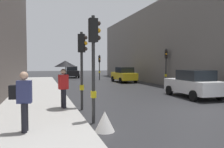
% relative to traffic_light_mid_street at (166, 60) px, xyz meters
% --- Properties ---
extents(ground_plane, '(120.00, 120.00, 0.00)m').
position_rel_traffic_light_mid_street_xyz_m(ground_plane, '(-4.77, -10.23, -2.49)').
color(ground_plane, '#28282B').
extents(sidewalk_kerb, '(3.43, 40.00, 0.16)m').
position_rel_traffic_light_mid_street_xyz_m(sidewalk_kerb, '(-11.57, -4.23, -2.41)').
color(sidewalk_kerb, '#A8A5A0').
rests_on(sidewalk_kerb, ground).
extents(building_facade_right, '(12.00, 31.37, 8.77)m').
position_rel_traffic_light_mid_street_xyz_m(building_facade_right, '(6.31, 4.98, 1.89)').
color(building_facade_right, slate).
rests_on(building_facade_right, ground).
extents(traffic_light_mid_street, '(0.34, 0.45, 3.61)m').
position_rel_traffic_light_mid_street_xyz_m(traffic_light_mid_street, '(0.00, 0.00, 0.00)').
color(traffic_light_mid_street, '#2D2D2D').
rests_on(traffic_light_mid_street, ground).
extents(traffic_light_near_right, '(0.45, 0.34, 3.63)m').
position_rel_traffic_light_mid_street_xyz_m(traffic_light_near_right, '(-9.53, -8.18, 0.01)').
color(traffic_light_near_right, '#2D2D2D').
rests_on(traffic_light_near_right, ground).
extents(traffic_light_near_left, '(0.44, 0.26, 3.87)m').
position_rel_traffic_light_mid_street_xyz_m(traffic_light_near_left, '(-9.53, -10.57, 0.18)').
color(traffic_light_near_left, '#2D2D2D').
rests_on(traffic_light_near_left, ground).
extents(traffic_light_far_median, '(0.25, 0.43, 3.32)m').
position_rel_traffic_light_mid_street_xyz_m(traffic_light_far_median, '(-4.03, 9.79, -0.20)').
color(traffic_light_far_median, '#2D2D2D').
rests_on(traffic_light_far_median, ground).
extents(car_dark_suv, '(2.08, 4.23, 1.76)m').
position_rel_traffic_light_mid_street_xyz_m(car_dark_suv, '(-6.93, 15.88, -1.61)').
color(car_dark_suv, black).
rests_on(car_dark_suv, ground).
extents(car_white_compact, '(2.18, 4.28, 1.76)m').
position_rel_traffic_light_mid_street_xyz_m(car_white_compact, '(-2.10, -6.64, -1.61)').
color(car_white_compact, silver).
rests_on(car_white_compact, ground).
extents(car_yellow_taxi, '(2.04, 4.21, 1.76)m').
position_rel_traffic_light_mid_street_xyz_m(car_yellow_taxi, '(-2.19, 5.50, -1.61)').
color(car_yellow_taxi, yellow).
rests_on(car_yellow_taxi, ground).
extents(pedestrian_with_umbrella, '(1.00, 1.00, 2.14)m').
position_rel_traffic_light_mid_street_xyz_m(pedestrian_with_umbrella, '(-10.34, -8.24, -0.65)').
color(pedestrian_with_umbrella, black).
rests_on(pedestrian_with_umbrella, sidewalk_kerb).
extents(pedestrian_with_grey_backpack, '(0.63, 0.37, 1.77)m').
position_rel_traffic_light_mid_street_xyz_m(pedestrian_with_grey_backpack, '(-11.86, -11.43, -1.33)').
color(pedestrian_with_grey_backpack, black).
rests_on(pedestrian_with_grey_backpack, sidewalk_kerb).
extents(warning_sign_triangle, '(0.64, 0.64, 0.65)m').
position_rel_traffic_light_mid_street_xyz_m(warning_sign_triangle, '(-9.44, -11.64, -2.17)').
color(warning_sign_triangle, silver).
rests_on(warning_sign_triangle, ground).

